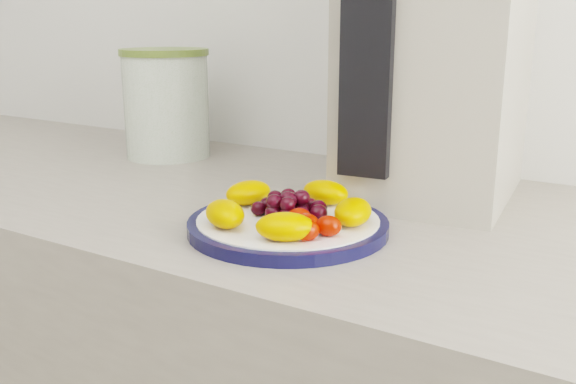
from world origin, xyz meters
The scene contains 7 objects.
plate_rim centered at (0.12, 1.08, 0.91)m, with size 0.24×0.24×0.01m, color #0D0F34.
plate_face centered at (0.12, 1.08, 0.91)m, with size 0.22×0.22×0.02m, color white.
canister centered at (-0.31, 1.34, 0.99)m, with size 0.16×0.16×0.19m, color #345C1A.
canister_lid centered at (-0.31, 1.34, 1.09)m, with size 0.16×0.16×0.01m, color #5B6E2C.
appliance_body centered at (0.20, 1.35, 1.09)m, with size 0.22×0.31×0.38m, color #A29A8B.
appliance_panel centered at (0.16, 1.18, 1.10)m, with size 0.07×0.02×0.28m, color black.
fruit_plate centered at (0.12, 1.07, 0.93)m, with size 0.21×0.21×0.03m.
Camera 1 is at (0.51, 0.45, 1.15)m, focal length 40.00 mm.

